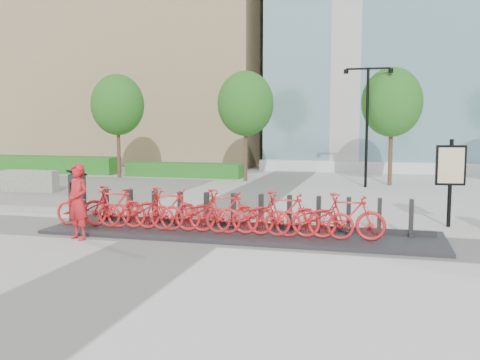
% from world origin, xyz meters
% --- Properties ---
extents(ground, '(120.00, 120.00, 0.00)m').
position_xyz_m(ground, '(0.00, 0.00, 0.00)').
color(ground, silver).
extents(gravel_patch, '(14.00, 14.00, 0.00)m').
position_xyz_m(gravel_patch, '(-10.00, 7.00, 0.01)').
color(gravel_patch, slate).
rests_on(gravel_patch, ground).
extents(hedge_a, '(10.00, 1.40, 0.90)m').
position_xyz_m(hedge_a, '(-14.00, 13.50, 0.45)').
color(hedge_a, '#1E6F1E').
rests_on(hedge_a, ground).
extents(hedge_b, '(6.00, 1.20, 0.70)m').
position_xyz_m(hedge_b, '(-5.00, 13.20, 0.35)').
color(hedge_b, '#1E6F1E').
rests_on(hedge_b, ground).
extents(tree_0, '(2.60, 2.60, 5.10)m').
position_xyz_m(tree_0, '(-8.00, 12.00, 3.59)').
color(tree_0, brown).
rests_on(tree_0, ground).
extents(tree_1, '(2.60, 2.60, 5.10)m').
position_xyz_m(tree_1, '(-1.50, 12.00, 3.59)').
color(tree_1, brown).
rests_on(tree_1, ground).
extents(tree_2, '(2.60, 2.60, 5.10)m').
position_xyz_m(tree_2, '(5.00, 12.00, 3.59)').
color(tree_2, brown).
rests_on(tree_2, ground).
extents(streetlamp, '(2.00, 0.20, 5.00)m').
position_xyz_m(streetlamp, '(4.00, 11.00, 3.13)').
color(streetlamp, black).
rests_on(streetlamp, ground).
extents(dock_pad, '(9.60, 2.40, 0.08)m').
position_xyz_m(dock_pad, '(1.30, 0.30, 0.04)').
color(dock_pad, '#27272B').
rests_on(dock_pad, ground).
extents(dock_rail_posts, '(8.02, 0.50, 0.85)m').
position_xyz_m(dock_rail_posts, '(1.36, 0.77, 0.51)').
color(dock_rail_posts, '#252526').
rests_on(dock_rail_posts, dock_pad).
extents(bike_0, '(1.81, 0.63, 0.95)m').
position_xyz_m(bike_0, '(-2.60, -0.05, 0.55)').
color(bike_0, red).
rests_on(bike_0, dock_pad).
extents(bike_1, '(1.75, 0.50, 1.05)m').
position_xyz_m(bike_1, '(-1.88, -0.05, 0.61)').
color(bike_1, red).
rests_on(bike_1, dock_pad).
extents(bike_2, '(1.81, 0.63, 0.95)m').
position_xyz_m(bike_2, '(-1.16, -0.05, 0.55)').
color(bike_2, red).
rests_on(bike_2, dock_pad).
extents(bike_3, '(1.75, 0.50, 1.05)m').
position_xyz_m(bike_3, '(-0.44, -0.05, 0.61)').
color(bike_3, red).
rests_on(bike_3, dock_pad).
extents(bike_4, '(1.81, 0.63, 0.95)m').
position_xyz_m(bike_4, '(0.28, -0.05, 0.55)').
color(bike_4, red).
rests_on(bike_4, dock_pad).
extents(bike_5, '(1.75, 0.50, 1.05)m').
position_xyz_m(bike_5, '(1.00, -0.05, 0.61)').
color(bike_5, red).
rests_on(bike_5, dock_pad).
extents(bike_6, '(1.81, 0.63, 0.95)m').
position_xyz_m(bike_6, '(1.72, -0.05, 0.55)').
color(bike_6, red).
rests_on(bike_6, dock_pad).
extents(bike_7, '(1.75, 0.50, 1.05)m').
position_xyz_m(bike_7, '(2.44, -0.05, 0.61)').
color(bike_7, red).
rests_on(bike_7, dock_pad).
extents(bike_8, '(1.81, 0.63, 0.95)m').
position_xyz_m(bike_8, '(3.16, -0.05, 0.55)').
color(bike_8, red).
rests_on(bike_8, dock_pad).
extents(bike_9, '(1.75, 0.50, 1.05)m').
position_xyz_m(bike_9, '(3.88, -0.05, 0.61)').
color(bike_9, red).
rests_on(bike_9, dock_pad).
extents(kiosk, '(0.47, 0.41, 1.38)m').
position_xyz_m(kiosk, '(-3.27, 0.53, 0.74)').
color(kiosk, '#252526').
rests_on(kiosk, dock_pad).
extents(worker_red, '(0.76, 0.65, 1.77)m').
position_xyz_m(worker_red, '(-2.17, -1.22, 0.88)').
color(worker_red, red).
rests_on(worker_red, ground).
extents(jersey_barrier, '(2.24, 0.78, 0.85)m').
position_xyz_m(jersey_barrier, '(-8.76, 6.03, 0.42)').
color(jersey_barrier, '#B0B2A2').
rests_on(jersey_barrier, ground).
extents(map_sign, '(0.76, 0.23, 2.29)m').
position_xyz_m(map_sign, '(6.35, 2.59, 1.52)').
color(map_sign, black).
rests_on(map_sign, ground).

